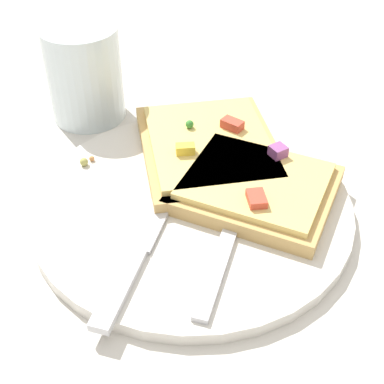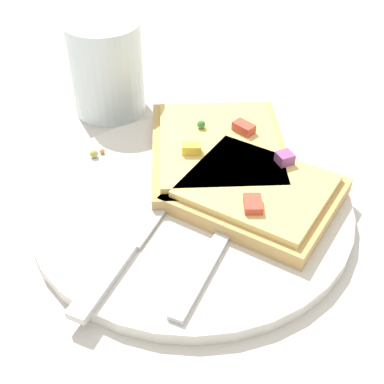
% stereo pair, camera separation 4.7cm
% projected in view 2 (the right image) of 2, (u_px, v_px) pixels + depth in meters
% --- Properties ---
extents(ground_plane, '(4.00, 4.00, 0.00)m').
position_uv_depth(ground_plane, '(192.00, 210.00, 0.49)').
color(ground_plane, beige).
extents(plate, '(0.29, 0.29, 0.01)m').
position_uv_depth(plate, '(192.00, 206.00, 0.48)').
color(plate, silver).
rests_on(plate, ground).
extents(fork, '(0.03, 0.21, 0.01)m').
position_uv_depth(fork, '(234.00, 217.00, 0.46)').
color(fork, silver).
rests_on(fork, plate).
extents(knife, '(0.02, 0.21, 0.01)m').
position_uv_depth(knife, '(134.00, 238.00, 0.44)').
color(knife, silver).
rests_on(knife, plate).
extents(pizza_slice_main, '(0.18, 0.20, 0.03)m').
position_uv_depth(pizza_slice_main, '(216.00, 149.00, 0.52)').
color(pizza_slice_main, tan).
rests_on(pizza_slice_main, plate).
extents(pizza_slice_corner, '(0.15, 0.14, 0.03)m').
position_uv_depth(pizza_slice_corner, '(257.00, 192.00, 0.47)').
color(pizza_slice_corner, tan).
rests_on(pizza_slice_corner, plate).
extents(crumb_scatter, '(0.01, 0.02, 0.01)m').
position_uv_depth(crumb_scatter, '(96.00, 153.00, 0.53)').
color(crumb_scatter, '#D08A4E').
rests_on(crumb_scatter, plate).
extents(drinking_glass, '(0.08, 0.08, 0.10)m').
position_uv_depth(drinking_glass, '(107.00, 68.00, 0.59)').
color(drinking_glass, silver).
rests_on(drinking_glass, ground).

